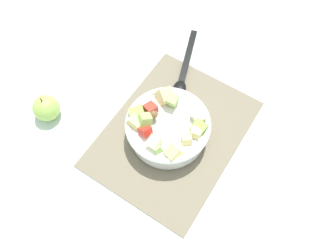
{
  "coord_description": "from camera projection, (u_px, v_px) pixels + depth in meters",
  "views": [
    {
      "loc": [
        -0.33,
        -0.2,
        0.8
      ],
      "look_at": [
        -0.01,
        0.01,
        0.05
      ],
      "focal_mm": 36.22,
      "sensor_mm": 36.0,
      "label": 1
    }
  ],
  "objects": [
    {
      "name": "ground_plane",
      "position": [
        173.0,
        134.0,
        0.88
      ],
      "size": [
        2.4,
        2.4,
        0.0
      ],
      "primitive_type": "plane",
      "color": "silver"
    },
    {
      "name": "placemat",
      "position": [
        173.0,
        133.0,
        0.88
      ],
      "size": [
        0.42,
        0.32,
        0.01
      ],
      "primitive_type": "cube",
      "color": "#756B56",
      "rests_on": "ground_plane"
    },
    {
      "name": "salad_bowl",
      "position": [
        168.0,
        127.0,
        0.84
      ],
      "size": [
        0.21,
        0.21,
        0.1
      ],
      "color": "white",
      "rests_on": "placemat"
    },
    {
      "name": "serving_spoon",
      "position": [
        183.0,
        73.0,
        0.96
      ],
      "size": [
        0.24,
        0.11,
        0.01
      ],
      "color": "black",
      "rests_on": "placemat"
    },
    {
      "name": "whole_apple",
      "position": [
        46.0,
        108.0,
        0.88
      ],
      "size": [
        0.07,
        0.07,
        0.08
      ],
      "color": "#9EC656",
      "rests_on": "ground_plane"
    }
  ]
}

